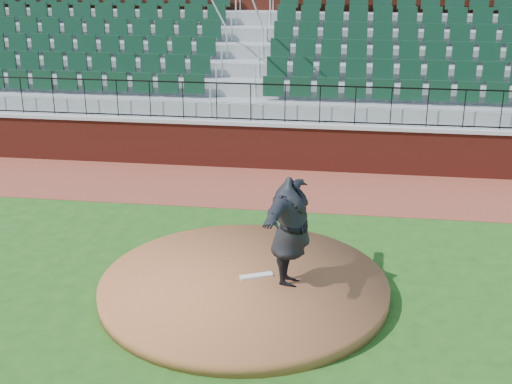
# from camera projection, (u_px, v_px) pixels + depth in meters

# --- Properties ---
(ground) EXTENTS (90.00, 90.00, 0.00)m
(ground) POSITION_uv_depth(u_px,v_px,m) (244.00, 289.00, 12.29)
(ground) COLOR #1F4D16
(ground) RESTS_ON ground
(warning_track) EXTENTS (34.00, 3.20, 0.01)m
(warning_track) POSITION_uv_depth(u_px,v_px,m) (278.00, 187.00, 17.31)
(warning_track) COLOR brown
(warning_track) RESTS_ON ground
(field_wall) EXTENTS (34.00, 0.35, 1.20)m
(field_wall) POSITION_uv_depth(u_px,v_px,m) (284.00, 147.00, 18.59)
(field_wall) COLOR maroon
(field_wall) RESTS_ON ground
(wall_cap) EXTENTS (34.00, 0.45, 0.10)m
(wall_cap) POSITION_uv_depth(u_px,v_px,m) (285.00, 124.00, 18.37)
(wall_cap) COLOR #B7B7B7
(wall_cap) RESTS_ON field_wall
(wall_railing) EXTENTS (34.00, 0.05, 1.00)m
(wall_railing) POSITION_uv_depth(u_px,v_px,m) (285.00, 104.00, 18.18)
(wall_railing) COLOR black
(wall_railing) RESTS_ON wall_cap
(seating_stands) EXTENTS (34.00, 5.10, 4.60)m
(seating_stands) POSITION_uv_depth(u_px,v_px,m) (294.00, 67.00, 20.54)
(seating_stands) COLOR gray
(seating_stands) RESTS_ON ground
(concourse_wall) EXTENTS (34.00, 0.50, 5.50)m
(concourse_wall) POSITION_uv_depth(u_px,v_px,m) (302.00, 39.00, 22.99)
(concourse_wall) COLOR maroon
(concourse_wall) RESTS_ON ground
(pitchers_mound) EXTENTS (5.06, 5.06, 0.25)m
(pitchers_mound) POSITION_uv_depth(u_px,v_px,m) (244.00, 287.00, 12.09)
(pitchers_mound) COLOR brown
(pitchers_mound) RESTS_ON ground
(pitching_rubber) EXTENTS (0.59, 0.37, 0.04)m
(pitching_rubber) POSITION_uv_depth(u_px,v_px,m) (256.00, 276.00, 12.17)
(pitching_rubber) COLOR silver
(pitching_rubber) RESTS_ON pitchers_mound
(pitcher) EXTENTS (0.98, 2.47, 1.95)m
(pitcher) POSITION_uv_depth(u_px,v_px,m) (290.00, 232.00, 11.62)
(pitcher) COLOR black
(pitcher) RESTS_ON pitchers_mound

